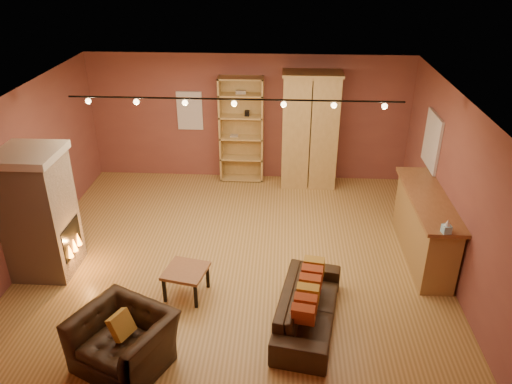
# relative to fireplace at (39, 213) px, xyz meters

# --- Properties ---
(floor) EXTENTS (7.00, 7.00, 0.00)m
(floor) POSITION_rel_fireplace_xyz_m (3.04, 0.60, -1.06)
(floor) COLOR olive
(floor) RESTS_ON ground
(ceiling) EXTENTS (7.00, 7.00, 0.00)m
(ceiling) POSITION_rel_fireplace_xyz_m (3.04, 0.60, 1.74)
(ceiling) COLOR brown
(ceiling) RESTS_ON back_wall
(back_wall) EXTENTS (7.00, 0.02, 2.80)m
(back_wall) POSITION_rel_fireplace_xyz_m (3.04, 3.85, 0.34)
(back_wall) COLOR brown
(back_wall) RESTS_ON floor
(left_wall) EXTENTS (0.02, 6.50, 2.80)m
(left_wall) POSITION_rel_fireplace_xyz_m (-0.46, 0.60, 0.34)
(left_wall) COLOR brown
(left_wall) RESTS_ON floor
(right_wall) EXTENTS (0.02, 6.50, 2.80)m
(right_wall) POSITION_rel_fireplace_xyz_m (6.54, 0.60, 0.34)
(right_wall) COLOR brown
(right_wall) RESTS_ON floor
(fireplace) EXTENTS (1.01, 0.98, 2.12)m
(fireplace) POSITION_rel_fireplace_xyz_m (0.00, 0.00, 0.00)
(fireplace) COLOR tan
(fireplace) RESTS_ON floor
(back_window) EXTENTS (0.56, 0.04, 0.86)m
(back_window) POSITION_rel_fireplace_xyz_m (1.74, 3.83, 0.49)
(back_window) COLOR silver
(back_window) RESTS_ON back_wall
(bookcase) EXTENTS (0.96, 0.37, 2.35)m
(bookcase) POSITION_rel_fireplace_xyz_m (2.89, 3.73, 0.13)
(bookcase) COLOR tan
(bookcase) RESTS_ON floor
(armoire) EXTENTS (1.23, 0.70, 2.51)m
(armoire) POSITION_rel_fireplace_xyz_m (4.38, 3.53, 0.20)
(armoire) COLOR tan
(armoire) RESTS_ON floor
(bar_counter) EXTENTS (0.63, 2.38, 1.14)m
(bar_counter) POSITION_rel_fireplace_xyz_m (6.24, 0.77, -0.48)
(bar_counter) COLOR #A7834C
(bar_counter) RESTS_ON floor
(tissue_box) EXTENTS (0.13, 0.13, 0.21)m
(tissue_box) POSITION_rel_fireplace_xyz_m (6.19, -0.36, 0.17)
(tissue_box) COLOR #92CEEA
(tissue_box) RESTS_ON bar_counter
(right_window) EXTENTS (0.05, 0.90, 1.00)m
(right_window) POSITION_rel_fireplace_xyz_m (6.51, 2.00, 0.59)
(right_window) COLOR silver
(right_window) RESTS_ON right_wall
(loveseat) EXTENTS (0.89, 2.00, 0.79)m
(loveseat) POSITION_rel_fireplace_xyz_m (4.23, -1.08, -0.66)
(loveseat) COLOR black
(loveseat) RESTS_ON floor
(armchair) EXTENTS (1.35, 1.17, 1.00)m
(armchair) POSITION_rel_fireplace_xyz_m (1.86, -1.97, -0.56)
(armchair) COLOR black
(armchair) RESTS_ON floor
(coffee_table) EXTENTS (0.72, 0.72, 0.46)m
(coffee_table) POSITION_rel_fireplace_xyz_m (2.39, -0.54, -0.67)
(coffee_table) COLOR brown
(coffee_table) RESTS_ON floor
(track_rail) EXTENTS (5.20, 0.09, 0.13)m
(track_rail) POSITION_rel_fireplace_xyz_m (3.04, 0.80, 1.62)
(track_rail) COLOR black
(track_rail) RESTS_ON ceiling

